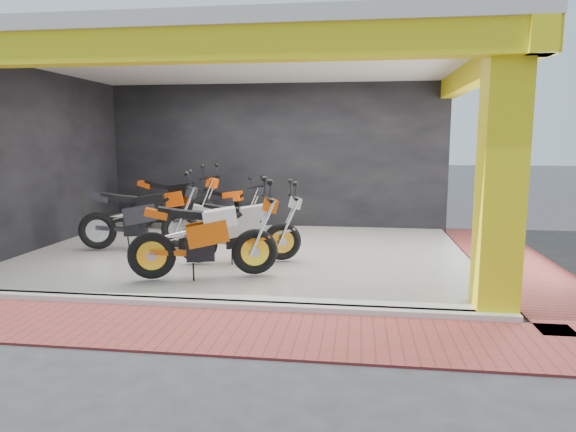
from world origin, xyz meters
name	(u,v)px	position (x,y,z in m)	size (l,w,h in m)	color
ground	(219,286)	(0.00, 0.00, 0.00)	(80.00, 80.00, 0.00)	#2D2D30
showroom_floor	(247,254)	(0.00, 2.00, 0.05)	(8.00, 6.00, 0.10)	silver
showroom_ceiling	(245,59)	(0.00, 2.00, 3.60)	(8.40, 6.40, 0.20)	beige
back_wall	(274,158)	(0.00, 5.10, 1.75)	(8.20, 0.20, 3.50)	black
left_wall	(39,162)	(-4.10, 2.00, 1.75)	(0.20, 6.20, 3.50)	black
corner_column	(501,175)	(3.75, -0.75, 1.75)	(0.50, 0.50, 3.50)	yellow
header_beam_front	(191,46)	(0.00, -1.00, 3.30)	(8.40, 0.30, 0.40)	yellow
header_beam_right	(478,72)	(4.00, 2.00, 3.30)	(0.30, 6.40, 0.40)	yellow
floor_kerb	(198,304)	(0.00, -1.02, 0.05)	(8.00, 0.20, 0.10)	silver
paver_front	(177,328)	(0.00, -1.80, 0.01)	(9.00, 1.40, 0.03)	#983132
paver_right	(515,264)	(4.80, 2.00, 0.01)	(1.40, 7.00, 0.03)	#983132
moto_hero	(255,230)	(0.50, 0.28, 0.82)	(2.36, 0.87, 1.44)	#D75309
moto_row_a	(282,223)	(0.77, 1.27, 0.77)	(2.19, 0.81, 1.34)	#ADB0B5
moto_row_b	(179,212)	(-1.32, 2.03, 0.82)	(2.35, 0.87, 1.44)	black
moto_row_c	(250,204)	(-0.41, 4.15, 0.71)	(2.01, 0.74, 1.23)	black
moto_row_d	(203,199)	(-1.44, 3.90, 0.84)	(2.44, 0.90, 1.49)	#DB4509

